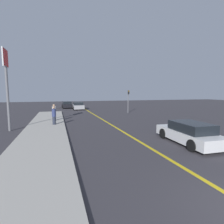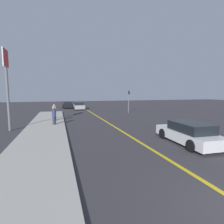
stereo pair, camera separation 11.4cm
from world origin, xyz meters
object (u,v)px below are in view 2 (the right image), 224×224
Objects in this scene: car_far_distant at (68,105)px; pedestrian_near_curb at (54,115)px; traffic_light at (129,99)px; pedestrian_mid_group at (54,112)px; car_ahead_center at (79,106)px; car_near_right_lane at (189,133)px; roadside_sign at (6,73)px.

pedestrian_near_curb is (-2.18, -19.12, 0.36)m from car_far_distant.
car_far_distant is at bearing 125.40° from traffic_light.
traffic_light is at bearing 35.22° from pedestrian_near_curb.
traffic_light reaches higher than pedestrian_near_curb.
traffic_light is at bearing -56.69° from car_far_distant.
pedestrian_mid_group is at bearing 90.56° from pedestrian_near_curb.
pedestrian_near_curb is at bearing -144.78° from traffic_light.
car_ahead_center is 0.92× the size of car_far_distant.
pedestrian_near_curb reaches higher than car_near_right_lane.
car_ahead_center is 4.15m from car_far_distant.
car_near_right_lane is 2.69× the size of pedestrian_mid_group.
traffic_light is at bearing -49.70° from car_ahead_center.
roadside_sign reaches higher than car_near_right_lane.
car_far_distant is 14.44m from traffic_light.
car_near_right_lane is 13.32m from pedestrian_mid_group.
pedestrian_mid_group is 0.51× the size of traffic_light.
traffic_light is at bearing 31.40° from roadside_sign.
pedestrian_near_curb is 0.98× the size of pedestrian_mid_group.
car_ahead_center is at bearing 129.35° from traffic_light.
pedestrian_near_curb is at bearing -98.59° from car_far_distant.
car_ahead_center is 18.47m from roadside_sign.
car_near_right_lane is 14.03m from roadside_sign.
car_near_right_lane is at bearing -32.47° from roadside_sign.
traffic_light is at bearing 25.59° from pedestrian_mid_group.
pedestrian_mid_group is (-3.99, -13.01, 0.36)m from car_ahead_center.
car_far_distant is 19.25m from pedestrian_near_curb.
roadside_sign reaches higher than pedestrian_near_curb.
car_near_right_lane is 11.49m from pedestrian_near_curb.
car_ahead_center is at bearing 65.84° from roadside_sign.
traffic_light reaches higher than pedestrian_mid_group.
pedestrian_mid_group is at bearing -106.10° from car_ahead_center.
pedestrian_near_curb is 0.50× the size of traffic_light.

